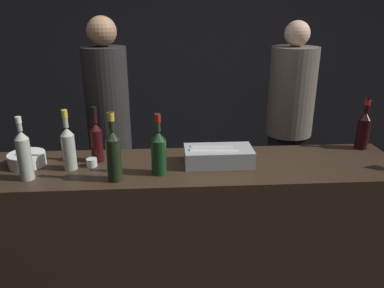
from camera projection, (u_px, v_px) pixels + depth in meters
wall_back_chalkboard at (179, 55)px, 4.07m from camera, size 6.40×0.06×2.80m
bar_counter at (192, 240)px, 2.36m from camera, size 2.46×0.57×1.03m
ice_bin_with_bottles at (217, 155)px, 2.18m from camera, size 0.40×0.21×0.11m
bowl_white at (27, 159)px, 2.17m from camera, size 0.21×0.21×0.07m
candle_votive at (92, 162)px, 2.16m from camera, size 0.06×0.06×0.05m
red_wine_bottle_tall at (363, 129)px, 2.40m from camera, size 0.08×0.08×0.33m
champagne_bottle at (114, 153)px, 1.94m from camera, size 0.08×0.08×0.37m
rose_wine_bottle at (68, 146)px, 2.08m from camera, size 0.08×0.08×0.35m
white_wine_bottle at (24, 154)px, 1.96m from camera, size 0.07×0.07×0.35m
red_wine_bottle_black_foil at (96, 139)px, 2.19m from camera, size 0.07×0.07×0.33m
red_wine_bottle_burgundy at (159, 151)px, 2.02m from camera, size 0.08×0.08×0.34m
person_in_hoodie at (109, 126)px, 2.84m from camera, size 0.32×0.32×1.84m
person_blond_tee at (290, 116)px, 3.29m from camera, size 0.40×0.40×1.80m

